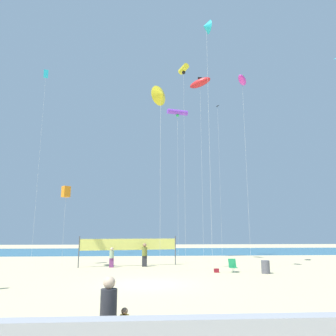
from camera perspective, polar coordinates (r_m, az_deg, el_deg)
The scene contains 19 objects.
ground_plane at distance 18.16m, azimuth -3.52°, elevation -19.68°, with size 120.00×120.00×0.00m, color beige.
ocean_band at distance 49.46m, azimuth -3.87°, elevation -14.36°, with size 120.00×20.00×0.01m, color teal.
mother_figure at distance 8.20m, azimuth -10.41°, elevation -23.54°, with size 0.38×0.38×1.66m.
toddler_figure at distance 8.40m, azimuth -7.70°, elevation -26.00°, with size 0.22×0.22×0.94m.
beachgoer_olive_shirt at distance 27.22m, azimuth -4.13°, elevation -14.80°, with size 0.42×0.42×1.83m.
beachgoer_sage_shirt at distance 26.87m, azimuth -9.85°, elevation -15.05°, with size 0.35×0.35×1.54m.
folding_beach_chair at distance 23.82m, azimuth 11.28°, elevation -16.36°, with size 0.52×0.65×0.89m.
trash_barrel at distance 23.55m, azimuth 16.72°, elevation -16.28°, with size 0.55×0.55×0.84m, color #595960.
volleyball_net at distance 27.62m, azimuth -6.80°, elevation -13.34°, with size 7.84×1.89×2.40m.
beach_handbag at distance 23.44m, azimuth 8.49°, elevation -17.36°, with size 0.33×0.17×0.26m, color maroon.
kite_orange_box at distance 29.54m, azimuth -17.45°, elevation -4.01°, with size 0.83×0.83×6.62m.
kite_cyan_box at distance 43.56m, azimuth -20.62°, elevation 15.02°, with size 0.66×0.66×22.01m.
kite_black_diamond at distance 41.49m, azimuth 8.69°, elevation 9.53°, with size 0.57×0.57×18.41m.
kite_red_inflatable at distance 38.80m, azimuth 5.64°, elevation 14.62°, with size 2.75×2.07×20.31m.
kite_magenta_inflatable at distance 31.19m, azimuth 12.87°, elevation 14.75°, with size 1.40×1.86×16.71m.
kite_yellow_delta at distance 24.57m, azimuth -1.29°, elevation 12.68°, with size 1.42×1.39×13.41m.
kite_violet_tube at distance 36.23m, azimuth 1.66°, elevation 9.69°, with size 2.34×1.05×15.95m.
kite_cyan_delta at distance 26.75m, azimuth 6.74°, elevation 23.31°, with size 0.64×1.09×18.37m.
kite_yellow_tube at distance 33.94m, azimuth 2.75°, elevation 16.83°, with size 0.96×1.44×19.03m.
Camera 1 is at (-0.20, -17.96, 2.65)m, focal length 34.78 mm.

